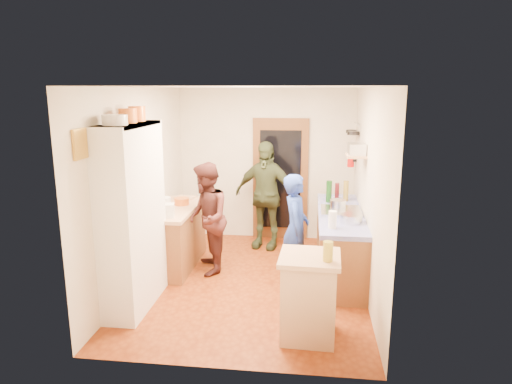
% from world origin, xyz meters
% --- Properties ---
extents(floor, '(3.00, 4.00, 0.02)m').
position_xyz_m(floor, '(0.00, 0.00, -0.01)').
color(floor, brown).
rests_on(floor, ground).
extents(ceiling, '(3.00, 4.00, 0.02)m').
position_xyz_m(ceiling, '(0.00, 0.00, 2.61)').
color(ceiling, silver).
rests_on(ceiling, ground).
extents(wall_back, '(3.00, 0.02, 2.60)m').
position_xyz_m(wall_back, '(0.00, 2.01, 1.30)').
color(wall_back, beige).
rests_on(wall_back, ground).
extents(wall_front, '(3.00, 0.02, 2.60)m').
position_xyz_m(wall_front, '(0.00, -2.01, 1.30)').
color(wall_front, beige).
rests_on(wall_front, ground).
extents(wall_left, '(0.02, 4.00, 2.60)m').
position_xyz_m(wall_left, '(-1.51, 0.00, 1.30)').
color(wall_left, beige).
rests_on(wall_left, ground).
extents(wall_right, '(0.02, 4.00, 2.60)m').
position_xyz_m(wall_right, '(1.51, 0.00, 1.30)').
color(wall_right, beige).
rests_on(wall_right, ground).
extents(door_frame, '(0.95, 0.06, 2.10)m').
position_xyz_m(door_frame, '(0.25, 1.97, 1.05)').
color(door_frame, brown).
rests_on(door_frame, ground).
extents(door_glass, '(0.70, 0.02, 1.70)m').
position_xyz_m(door_glass, '(0.25, 1.94, 1.05)').
color(door_glass, black).
rests_on(door_glass, door_frame).
extents(hutch_body, '(0.40, 1.20, 2.20)m').
position_xyz_m(hutch_body, '(-1.30, -0.80, 1.10)').
color(hutch_body, white).
rests_on(hutch_body, ground).
extents(hutch_top_shelf, '(0.40, 1.14, 0.04)m').
position_xyz_m(hutch_top_shelf, '(-1.30, -0.80, 2.18)').
color(hutch_top_shelf, white).
rests_on(hutch_top_shelf, hutch_body).
extents(plate_stack, '(0.27, 0.27, 0.11)m').
position_xyz_m(plate_stack, '(-1.30, -1.12, 2.26)').
color(plate_stack, white).
rests_on(plate_stack, hutch_top_shelf).
extents(orange_pot_a, '(0.20, 0.20, 0.16)m').
position_xyz_m(orange_pot_a, '(-1.30, -0.76, 2.28)').
color(orange_pot_a, orange).
rests_on(orange_pot_a, hutch_top_shelf).
extents(orange_pot_b, '(0.20, 0.20, 0.18)m').
position_xyz_m(orange_pot_b, '(-1.30, -0.49, 2.29)').
color(orange_pot_b, orange).
rests_on(orange_pot_b, hutch_top_shelf).
extents(left_counter_base, '(0.60, 1.40, 0.85)m').
position_xyz_m(left_counter_base, '(-1.20, 0.45, 0.42)').
color(left_counter_base, brown).
rests_on(left_counter_base, ground).
extents(left_counter_top, '(0.64, 1.44, 0.05)m').
position_xyz_m(left_counter_top, '(-1.20, 0.45, 0.88)').
color(left_counter_top, tan).
rests_on(left_counter_top, left_counter_base).
extents(toaster, '(0.27, 0.21, 0.18)m').
position_xyz_m(toaster, '(-1.15, -0.07, 0.99)').
color(toaster, white).
rests_on(toaster, left_counter_top).
extents(kettle, '(0.22, 0.22, 0.20)m').
position_xyz_m(kettle, '(-1.25, 0.22, 1.00)').
color(kettle, white).
rests_on(kettle, left_counter_top).
extents(orange_bowl, '(0.24, 0.24, 0.10)m').
position_xyz_m(orange_bowl, '(-1.12, 0.62, 0.95)').
color(orange_bowl, orange).
rests_on(orange_bowl, left_counter_top).
extents(chopping_board, '(0.33, 0.26, 0.02)m').
position_xyz_m(chopping_board, '(-1.18, 1.03, 0.91)').
color(chopping_board, tan).
rests_on(chopping_board, left_counter_top).
extents(right_counter_base, '(0.60, 2.20, 0.84)m').
position_xyz_m(right_counter_base, '(1.20, 0.50, 0.42)').
color(right_counter_base, brown).
rests_on(right_counter_base, ground).
extents(right_counter_top, '(0.62, 2.22, 0.06)m').
position_xyz_m(right_counter_top, '(1.20, 0.50, 0.87)').
color(right_counter_top, '#1014A3').
rests_on(right_counter_top, right_counter_base).
extents(hob, '(0.55, 0.58, 0.04)m').
position_xyz_m(hob, '(1.20, 0.46, 0.92)').
color(hob, silver).
rests_on(hob, right_counter_top).
extents(pot_on_hob, '(0.22, 0.22, 0.14)m').
position_xyz_m(pot_on_hob, '(1.15, 0.44, 1.01)').
color(pot_on_hob, silver).
rests_on(pot_on_hob, hob).
extents(bottle_a, '(0.09, 0.09, 0.33)m').
position_xyz_m(bottle_a, '(1.05, 1.03, 1.07)').
color(bottle_a, '#143F14').
rests_on(bottle_a, right_counter_top).
extents(bottle_b, '(0.07, 0.07, 0.27)m').
position_xyz_m(bottle_b, '(1.18, 1.21, 1.03)').
color(bottle_b, '#591419').
rests_on(bottle_b, right_counter_top).
extents(bottle_c, '(0.08, 0.08, 0.31)m').
position_xyz_m(bottle_c, '(1.31, 1.15, 1.06)').
color(bottle_c, olive).
rests_on(bottle_c, right_counter_top).
extents(paper_towel, '(0.11, 0.11, 0.22)m').
position_xyz_m(paper_towel, '(1.05, -0.30, 1.01)').
color(paper_towel, white).
rests_on(paper_towel, right_counter_top).
extents(mixing_bowl, '(0.30, 0.30, 0.11)m').
position_xyz_m(mixing_bowl, '(1.30, -0.02, 0.95)').
color(mixing_bowl, silver).
rests_on(mixing_bowl, right_counter_top).
extents(island_base, '(0.57, 0.57, 0.86)m').
position_xyz_m(island_base, '(0.78, -1.32, 0.43)').
color(island_base, tan).
rests_on(island_base, ground).
extents(island_top, '(0.64, 0.64, 0.05)m').
position_xyz_m(island_top, '(0.78, -1.32, 0.89)').
color(island_top, tan).
rests_on(island_top, island_base).
extents(cutting_board, '(0.36, 0.29, 0.02)m').
position_xyz_m(cutting_board, '(0.74, -1.26, 0.90)').
color(cutting_board, white).
rests_on(cutting_board, island_top).
extents(oil_jar, '(0.10, 0.10, 0.20)m').
position_xyz_m(oil_jar, '(0.96, -1.44, 1.01)').
color(oil_jar, '#AD9E2D').
rests_on(oil_jar, island_top).
extents(pan_rail, '(0.02, 0.65, 0.02)m').
position_xyz_m(pan_rail, '(1.46, 1.52, 2.05)').
color(pan_rail, silver).
rests_on(pan_rail, wall_right).
extents(pan_hang_a, '(0.18, 0.18, 0.05)m').
position_xyz_m(pan_hang_a, '(1.40, 1.35, 1.92)').
color(pan_hang_a, black).
rests_on(pan_hang_a, pan_rail).
extents(pan_hang_b, '(0.16, 0.16, 0.05)m').
position_xyz_m(pan_hang_b, '(1.40, 1.55, 1.90)').
color(pan_hang_b, black).
rests_on(pan_hang_b, pan_rail).
extents(pan_hang_c, '(0.17, 0.17, 0.05)m').
position_xyz_m(pan_hang_c, '(1.40, 1.75, 1.91)').
color(pan_hang_c, black).
rests_on(pan_hang_c, pan_rail).
extents(wall_shelf, '(0.26, 0.42, 0.03)m').
position_xyz_m(wall_shelf, '(1.37, 0.45, 1.70)').
color(wall_shelf, tan).
rests_on(wall_shelf, wall_right).
extents(radio, '(0.24, 0.31, 0.15)m').
position_xyz_m(radio, '(1.37, 0.45, 1.79)').
color(radio, silver).
rests_on(radio, wall_shelf).
extents(ext_bracket, '(0.06, 0.10, 0.04)m').
position_xyz_m(ext_bracket, '(1.47, 1.70, 1.45)').
color(ext_bracket, black).
rests_on(ext_bracket, wall_right).
extents(fire_extinguisher, '(0.11, 0.11, 0.32)m').
position_xyz_m(fire_extinguisher, '(1.41, 1.70, 1.50)').
color(fire_extinguisher, red).
rests_on(fire_extinguisher, wall_right).
extents(picture_frame, '(0.03, 0.25, 0.30)m').
position_xyz_m(picture_frame, '(-1.48, -1.55, 2.05)').
color(picture_frame, gold).
rests_on(picture_frame, wall_left).
extents(person_hob, '(0.37, 0.55, 1.49)m').
position_xyz_m(person_hob, '(0.62, 0.10, 0.74)').
color(person_hob, '#223C9B').
rests_on(person_hob, ground).
extents(person_left, '(0.79, 0.91, 1.59)m').
position_xyz_m(person_left, '(-0.66, 0.33, 0.79)').
color(person_left, '#431F1B').
rests_on(person_left, ground).
extents(person_back, '(1.11, 0.68, 1.77)m').
position_xyz_m(person_back, '(0.05, 1.45, 0.88)').
color(person_back, '#333C22').
rests_on(person_back, ground).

